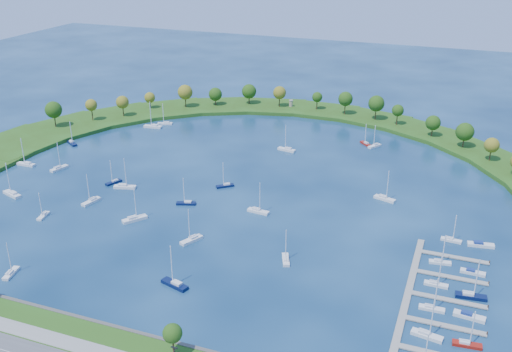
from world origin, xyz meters
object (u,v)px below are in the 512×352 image
(moored_boat_0, at_px, (186,202))
(moored_boat_11, at_px, (114,181))
(moored_boat_2, at_px, (366,143))
(moored_boat_9, at_px, (192,239))
(moored_boat_3, at_px, (43,215))
(moored_boat_8, at_px, (175,284))
(moored_boat_13, at_px, (134,218))
(docked_boat_4, at_px, (432,307))
(docked_boat_10, at_px, (451,239))
(docked_boat_11, at_px, (481,245))
(moored_boat_17, at_px, (72,143))
(moored_boat_18, at_px, (153,126))
(moored_boat_10, at_px, (125,186))
(moored_boat_19, at_px, (375,145))
(moored_boat_1, at_px, (11,272))
(moored_boat_4, at_px, (59,168))
(docked_boat_3, at_px, (467,343))
(moored_boat_14, at_px, (165,123))
(moored_boat_7, at_px, (91,201))
(docked_boat_8, at_px, (440,261))
(docked_boat_6, at_px, (436,283))
(moored_boat_16, at_px, (286,259))
(moored_boat_21, at_px, (258,210))
(moored_boat_20, at_px, (225,185))
(moored_boat_12, at_px, (12,193))
(docked_boat_2, at_px, (427,334))
(moored_boat_6, at_px, (287,149))
(docked_boat_5, at_px, (469,316))
(harbor_tower, at_px, (291,103))
(docked_boat_7, at_px, (471,295))
(dock_system, at_px, (431,309))
(docked_boat_9, at_px, (473,272))
(moored_boat_15, at_px, (385,198))
(moored_boat_5, at_px, (26,164))

(moored_boat_0, relative_size, moored_boat_11, 1.04)
(moored_boat_2, distance_m, moored_boat_9, 127.44)
(moored_boat_3, relative_size, moored_boat_8, 0.74)
(moored_boat_13, bearing_deg, moored_boat_2, 5.83)
(moored_boat_2, xyz_separation_m, moored_boat_3, (-100.62, -125.02, -0.01))
(docked_boat_4, relative_size, docked_boat_10, 1.04)
(docked_boat_4, distance_m, docked_boat_11, 46.09)
(moored_boat_17, bearing_deg, moored_boat_18, 89.58)
(moored_boat_10, xyz_separation_m, moored_boat_17, (-55.16, 37.15, -0.05))
(moored_boat_0, distance_m, moored_boat_19, 110.63)
(moored_boat_1, xyz_separation_m, docked_boat_4, (129.12, 29.22, -0.01))
(moored_boat_4, height_order, docked_boat_3, moored_boat_4)
(moored_boat_3, height_order, moored_boat_14, moored_boat_14)
(moored_boat_8, distance_m, moored_boat_11, 87.30)
(moored_boat_4, relative_size, moored_boat_13, 0.92)
(moored_boat_7, height_order, docked_boat_8, moored_boat_7)
(docked_boat_6, distance_m, docked_boat_10, 31.03)
(moored_boat_16, bearing_deg, moored_boat_1, 94.41)
(docked_boat_6, xyz_separation_m, docked_boat_11, (12.33, 30.96, -0.20))
(moored_boat_17, height_order, moored_boat_21, moored_boat_21)
(moored_boat_14, bearing_deg, moored_boat_17, 36.75)
(moored_boat_2, xyz_separation_m, moored_boat_20, (-46.17, -74.04, 0.01))
(moored_boat_12, xyz_separation_m, docked_boat_11, (183.84, 25.61, -0.31))
(moored_boat_13, distance_m, docked_boat_2, 116.05)
(moored_boat_11, height_order, docked_boat_6, moored_boat_11)
(moored_boat_1, bearing_deg, moored_boat_6, -32.48)
(moored_boat_11, bearing_deg, moored_boat_3, 12.44)
(moored_boat_19, bearing_deg, moored_boat_13, -0.10)
(moored_boat_0, bearing_deg, docked_boat_2, 134.40)
(moored_boat_13, xyz_separation_m, docked_boat_2, (111.86, -30.88, -0.05))
(moored_boat_16, bearing_deg, moored_boat_17, 41.73)
(moored_boat_6, bearing_deg, moored_boat_17, 26.41)
(moored_boat_0, distance_m, docked_boat_5, 116.39)
(moored_boat_7, distance_m, moored_boat_8, 72.85)
(harbor_tower, xyz_separation_m, moored_boat_10, (-31.25, -135.29, -3.12))
(harbor_tower, relative_size, moored_boat_14, 0.33)
(docked_boat_3, bearing_deg, moored_boat_2, 106.21)
(moored_boat_17, relative_size, docked_boat_6, 1.14)
(moored_boat_2, relative_size, moored_boat_8, 0.76)
(moored_boat_12, distance_m, docked_boat_7, 182.16)
(dock_system, xyz_separation_m, docked_boat_4, (0.23, 0.15, 0.53))
(moored_boat_2, distance_m, docked_boat_3, 156.43)
(moored_boat_17, xyz_separation_m, docked_boat_9, (197.36, -54.33, -0.33))
(moored_boat_3, bearing_deg, docked_boat_5, 75.78)
(moored_boat_15, bearing_deg, docked_boat_6, -48.21)
(docked_boat_5, bearing_deg, docked_boat_11, 94.00)
(moored_boat_5, height_order, docked_boat_10, moored_boat_5)
(moored_boat_7, relative_size, docked_boat_7, 0.95)
(moored_boat_0, xyz_separation_m, moored_boat_18, (-61.70, 80.04, 0.10))
(moored_boat_10, bearing_deg, moored_boat_15, -1.40)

